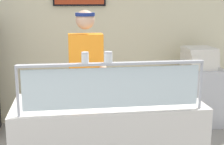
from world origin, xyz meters
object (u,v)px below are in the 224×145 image
at_px(pizza_tray, 92,98).
at_px(worker_figure, 87,78).
at_px(pepper_flake_shaker, 108,58).
at_px(parmesan_shaker, 85,58).
at_px(pizza_box_stack, 199,58).
at_px(pizza_server, 93,96).

distance_m(pizza_tray, worker_figure, 0.67).
bearing_deg(pizza_tray, pepper_flake_shaker, -73.95).
height_order(parmesan_shaker, pizza_box_stack, parmesan_shaker).
bearing_deg(pizza_tray, pizza_server, -55.04).
xyz_separation_m(pizza_tray, pepper_flake_shaker, (0.11, -0.38, 0.44)).
relative_size(pizza_tray, pizza_server, 1.47).
distance_m(pizza_tray, pizza_box_stack, 2.36).
bearing_deg(parmesan_shaker, pizza_server, 75.58).
bearing_deg(pizza_tray, pizza_box_stack, 43.09).
xyz_separation_m(pizza_tray, parmesan_shaker, (-0.08, -0.38, 0.44)).
bearing_deg(pizza_server, pizza_tray, 131.15).
xyz_separation_m(parmesan_shaker, pepper_flake_shaker, (0.19, 0.00, -0.00)).
bearing_deg(pizza_server, parmesan_shaker, -98.23).
bearing_deg(parmesan_shaker, pizza_tray, 78.33).
bearing_deg(pepper_flake_shaker, worker_figure, 96.05).
height_order(worker_figure, pizza_box_stack, worker_figure).
distance_m(pepper_flake_shaker, worker_figure, 1.13).
height_order(pepper_flake_shaker, worker_figure, worker_figure).
xyz_separation_m(pizza_server, parmesan_shaker, (-0.09, -0.36, 0.42)).
height_order(pizza_tray, pizza_server, pizza_server).
relative_size(pizza_server, pepper_flake_shaker, 3.08).
bearing_deg(parmesan_shaker, pizza_box_stack, 47.85).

